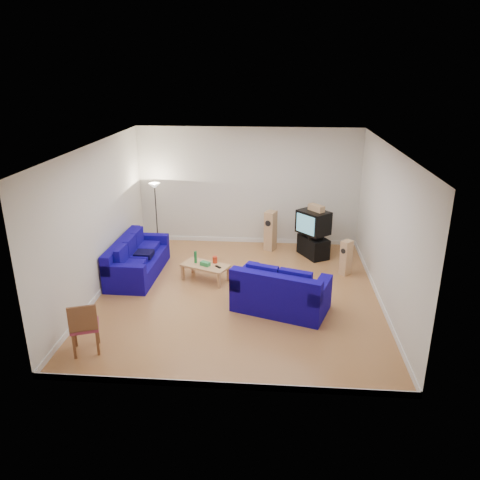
# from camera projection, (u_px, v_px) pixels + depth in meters

# --- Properties ---
(room) EXTENTS (6.01, 6.51, 3.21)m
(room) POSITION_uv_depth(u_px,v_px,m) (238.00, 227.00, 9.69)
(room) COLOR #93582D
(room) RESTS_ON ground
(sofa_three_seat) EXTENTS (1.01, 2.25, 0.86)m
(sofa_three_seat) POSITION_uv_depth(u_px,v_px,m) (136.00, 262.00, 11.06)
(sofa_three_seat) COLOR #090067
(sofa_three_seat) RESTS_ON ground
(sofa_loveseat) EXTENTS (2.08, 1.57, 0.92)m
(sofa_loveseat) POSITION_uv_depth(u_px,v_px,m) (280.00, 295.00, 9.40)
(sofa_loveseat) COLOR #090067
(sofa_loveseat) RESTS_ON ground
(coffee_table) EXTENTS (1.20, 0.91, 0.39)m
(coffee_table) POSITION_uv_depth(u_px,v_px,m) (205.00, 267.00, 10.75)
(coffee_table) COLOR tan
(coffee_table) RESTS_ON ground
(bottle) EXTENTS (0.09, 0.09, 0.28)m
(bottle) POSITION_uv_depth(u_px,v_px,m) (196.00, 257.00, 10.79)
(bottle) COLOR #197233
(bottle) RESTS_ON coffee_table
(tissue_box) EXTENTS (0.25, 0.21, 0.09)m
(tissue_box) POSITION_uv_depth(u_px,v_px,m) (205.00, 264.00, 10.67)
(tissue_box) COLOR green
(tissue_box) RESTS_ON coffee_table
(red_canister) EXTENTS (0.15, 0.15, 0.16)m
(red_canister) POSITION_uv_depth(u_px,v_px,m) (215.00, 260.00, 10.81)
(red_canister) COLOR red
(red_canister) RESTS_ON coffee_table
(remote) EXTENTS (0.16, 0.16, 0.02)m
(remote) POSITION_uv_depth(u_px,v_px,m) (218.00, 267.00, 10.59)
(remote) COLOR black
(remote) RESTS_ON coffee_table
(tv_stand) EXTENTS (0.84, 0.98, 0.53)m
(tv_stand) POSITION_uv_depth(u_px,v_px,m) (313.00, 246.00, 12.18)
(tv_stand) COLOR black
(tv_stand) RESTS_ON ground
(av_receiver) EXTENTS (0.42, 0.48, 0.10)m
(av_receiver) POSITION_uv_depth(u_px,v_px,m) (314.00, 236.00, 12.04)
(av_receiver) COLOR black
(av_receiver) RESTS_ON tv_stand
(television) EXTENTS (0.93, 0.94, 0.59)m
(television) POSITION_uv_depth(u_px,v_px,m) (313.00, 222.00, 11.97)
(television) COLOR black
(television) RESTS_ON av_receiver
(centre_speaker) EXTENTS (0.42, 0.45, 0.16)m
(centre_speaker) POSITION_uv_depth(u_px,v_px,m) (316.00, 208.00, 11.86)
(centre_speaker) COLOR tan
(centre_speaker) RESTS_ON television
(speaker_left) EXTENTS (0.36, 0.39, 1.08)m
(speaker_left) POSITION_uv_depth(u_px,v_px,m) (270.00, 231.00, 12.51)
(speaker_left) COLOR tan
(speaker_left) RESTS_ON ground
(speaker_right) EXTENTS (0.32, 0.32, 0.85)m
(speaker_right) POSITION_uv_depth(u_px,v_px,m) (346.00, 258.00, 11.04)
(speaker_right) COLOR tan
(speaker_right) RESTS_ON ground
(floor_lamp) EXTENTS (0.31, 0.31, 1.78)m
(floor_lamp) POSITION_uv_depth(u_px,v_px,m) (155.00, 195.00, 12.42)
(floor_lamp) COLOR black
(floor_lamp) RESTS_ON ground
(dining_chair) EXTENTS (0.60, 0.60, 0.97)m
(dining_chair) POSITION_uv_depth(u_px,v_px,m) (84.00, 325.00, 7.91)
(dining_chair) COLOR brown
(dining_chair) RESTS_ON ground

